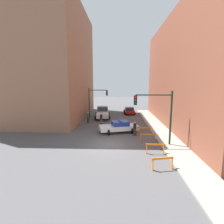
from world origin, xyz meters
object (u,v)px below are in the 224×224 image
pedestrian_sidewalk (135,128)px  barrier_corner (144,130)px  traffic_light_near (159,110)px  barrier_front (162,161)px  pedestrian_crossing (101,118)px  parked_car_near (129,110)px  barrier_back (148,136)px  traffic_light_far (95,98)px  pedestrian_corner (88,117)px  white_truck (102,113)px  barrier_mid (155,147)px  police_car (119,127)px

pedestrian_sidewalk → barrier_corner: pedestrian_sidewalk is taller
traffic_light_near → barrier_front: traffic_light_near is taller
traffic_light_near → pedestrian_crossing: 11.13m
parked_car_near → barrier_back: bearing=-88.2°
barrier_back → pedestrian_crossing: bearing=125.6°
traffic_light_far → pedestrian_sidewalk: traffic_light_far is taller
pedestrian_sidewalk → parked_car_near: bearing=-39.7°
pedestrian_corner → pedestrian_sidewalk: size_ratio=1.00×
white_truck → barrier_front: 19.42m
traffic_light_near → pedestrian_sidewalk: bearing=121.2°
parked_car_near → pedestrian_corner: size_ratio=2.61×
pedestrian_sidewalk → barrier_back: bearing=167.4°
traffic_light_far → barrier_front: 20.93m
white_truck → pedestrian_sidewalk: bearing=-70.6°
traffic_light_near → barrier_front: (-0.72, -4.93, -2.91)m
barrier_front → barrier_back: same height
traffic_light_far → barrier_back: (7.24, -13.60, -2.78)m
pedestrian_corner → barrier_front: bearing=142.7°
barrier_mid → police_car: bearing=115.2°
barrier_mid → white_truck: bearing=110.9°
traffic_light_far → barrier_mid: (7.38, -16.63, -2.78)m
traffic_light_near → barrier_mid: traffic_light_near is taller
parked_car_near → barrier_back: (0.89, -17.00, -0.06)m
traffic_light_far → pedestrian_crossing: 6.52m
parked_car_near → barrier_corner: (0.85, -14.40, -0.06)m
barrier_mid → traffic_light_far: bearing=113.9°
traffic_light_near → traffic_light_far: 16.56m
pedestrian_crossing → barrier_mid: 12.27m
parked_car_near → barrier_back: size_ratio=2.71×
traffic_light_near → barrier_back: (-0.80, 0.89, -2.91)m
pedestrian_crossing → traffic_light_far: bearing=-151.2°
pedestrian_corner → barrier_front: (7.80, -14.43, -0.24)m
pedestrian_crossing → barrier_mid: bearing=40.8°
traffic_light_near → police_car: traffic_light_near is taller
pedestrian_crossing → barrier_corner: (5.55, -5.23, -0.24)m
traffic_light_near → parked_car_near: traffic_light_near is taller
traffic_light_far → pedestrian_crossing: size_ratio=3.13×
pedestrian_crossing → pedestrian_corner: size_ratio=1.00×
traffic_light_far → barrier_back: traffic_light_far is taller
white_truck → pedestrian_crossing: (0.27, -4.86, -0.04)m
barrier_mid → pedestrian_corner: bearing=124.0°
traffic_light_near → white_truck: bearing=116.1°
pedestrian_crossing → barrier_front: size_ratio=1.05×
pedestrian_crossing → barrier_front: (5.67, -13.63, -0.24)m
pedestrian_crossing → barrier_front: 14.77m
pedestrian_sidewalk → barrier_front: pedestrian_sidewalk is taller
traffic_light_near → police_car: (-3.75, 4.44, -2.81)m
police_car → parked_car_near: bearing=-23.7°
barrier_front → barrier_mid: 2.78m
traffic_light_near → police_car: bearing=130.2°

